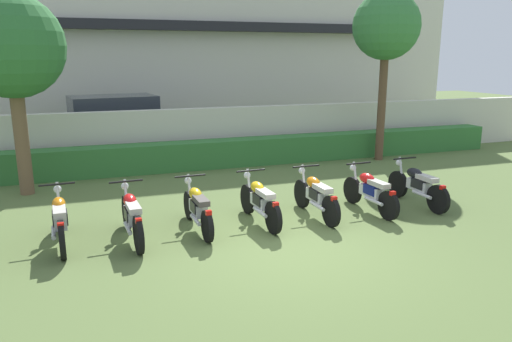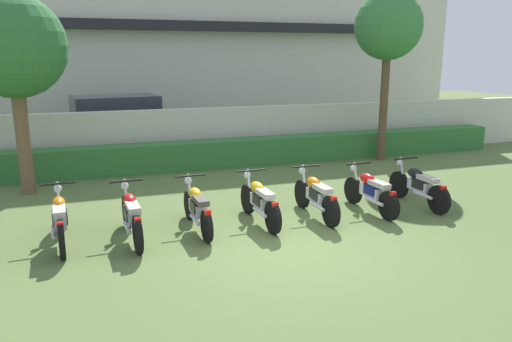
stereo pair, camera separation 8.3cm
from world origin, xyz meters
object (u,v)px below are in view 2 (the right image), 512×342
(motorcycle_in_row_1, at_px, (131,215))
(tree_near_inspector, at_px, (13,48))
(motorcycle_in_row_0, at_px, (60,219))
(motorcycle_in_row_4, at_px, (316,195))
(tree_far_side, at_px, (388,28))
(motorcycle_in_row_5, at_px, (371,191))
(parked_car, at_px, (121,124))
(motorcycle_in_row_6, at_px, (418,185))
(motorcycle_in_row_3, at_px, (260,201))
(motorcycle_in_row_2, at_px, (197,207))

(motorcycle_in_row_1, bearing_deg, tree_near_inspector, 24.49)
(motorcycle_in_row_0, height_order, motorcycle_in_row_4, motorcycle_in_row_0)
(motorcycle_in_row_0, xyz_separation_m, motorcycle_in_row_4, (4.78, -0.08, -0.01))
(tree_far_side, height_order, motorcycle_in_row_5, tree_far_side)
(motorcycle_in_row_0, bearing_deg, motorcycle_in_row_4, -94.34)
(tree_near_inspector, relative_size, motorcycle_in_row_4, 2.40)
(tree_near_inspector, xyz_separation_m, motorcycle_in_row_0, (0.88, -3.68, -2.89))
(parked_car, distance_m, tree_near_inspector, 5.75)
(tree_far_side, relative_size, motorcycle_in_row_5, 2.74)
(tree_near_inspector, relative_size, motorcycle_in_row_0, 2.34)
(motorcycle_in_row_4, relative_size, motorcycle_in_row_6, 0.99)
(tree_near_inspector, height_order, motorcycle_in_row_3, tree_near_inspector)
(motorcycle_in_row_1, bearing_deg, motorcycle_in_row_3, -90.59)
(motorcycle_in_row_0, xyz_separation_m, motorcycle_in_row_1, (1.17, -0.19, -0.00))
(tree_far_side, distance_m, motorcycle_in_row_0, 10.66)
(tree_near_inspector, distance_m, motorcycle_in_row_2, 5.74)
(tree_near_inspector, distance_m, motorcycle_in_row_6, 9.40)
(motorcycle_in_row_3, height_order, motorcycle_in_row_4, same)
(tree_near_inspector, relative_size, motorcycle_in_row_5, 2.48)
(motorcycle_in_row_2, distance_m, motorcycle_in_row_6, 4.85)
(motorcycle_in_row_1, xyz_separation_m, motorcycle_in_row_3, (2.42, 0.12, -0.01))
(motorcycle_in_row_1, relative_size, motorcycle_in_row_2, 1.02)
(motorcycle_in_row_2, xyz_separation_m, motorcycle_in_row_5, (3.64, -0.09, 0.01))
(tree_far_side, bearing_deg, parked_car, 151.95)
(tree_far_side, height_order, motorcycle_in_row_3, tree_far_side)
(tree_near_inspector, bearing_deg, tree_far_side, 3.35)
(motorcycle_in_row_0, height_order, motorcycle_in_row_6, motorcycle_in_row_0)
(parked_car, xyz_separation_m, motorcycle_in_row_5, (4.43, -8.42, -0.49))
(motorcycle_in_row_1, height_order, motorcycle_in_row_5, motorcycle_in_row_1)
(motorcycle_in_row_0, height_order, motorcycle_in_row_1, same)
(parked_car, height_order, motorcycle_in_row_3, parked_car)
(tree_near_inspector, relative_size, motorcycle_in_row_2, 2.40)
(parked_car, relative_size, motorcycle_in_row_6, 2.46)
(motorcycle_in_row_1, bearing_deg, motorcycle_in_row_4, -91.79)
(parked_car, xyz_separation_m, motorcycle_in_row_6, (5.64, -8.38, -0.49))
(motorcycle_in_row_6, bearing_deg, motorcycle_in_row_3, 87.47)
(parked_car, height_order, motorcycle_in_row_2, parked_car)
(motorcycle_in_row_6, bearing_deg, motorcycle_in_row_1, 88.83)
(tree_near_inspector, relative_size, motorcycle_in_row_3, 2.41)
(motorcycle_in_row_3, relative_size, motorcycle_in_row_4, 1.00)
(parked_car, xyz_separation_m, motorcycle_in_row_4, (3.21, -8.36, -0.49))
(motorcycle_in_row_2, height_order, motorcycle_in_row_3, motorcycle_in_row_3)
(motorcycle_in_row_0, relative_size, motorcycle_in_row_3, 1.03)
(tree_far_side, distance_m, motorcycle_in_row_4, 7.08)
(motorcycle_in_row_0, bearing_deg, motorcycle_in_row_2, -94.41)
(motorcycle_in_row_0, bearing_deg, motorcycle_in_row_5, -94.67)
(motorcycle_in_row_6, bearing_deg, motorcycle_in_row_0, 87.20)
(tree_far_side, relative_size, motorcycle_in_row_0, 2.58)
(motorcycle_in_row_1, xyz_separation_m, motorcycle_in_row_4, (3.61, 0.11, -0.01))
(motorcycle_in_row_1, xyz_separation_m, motorcycle_in_row_5, (4.84, 0.05, -0.01))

